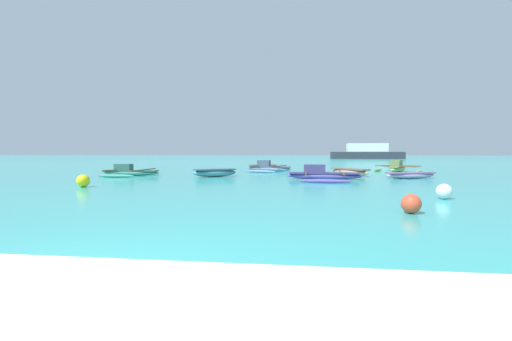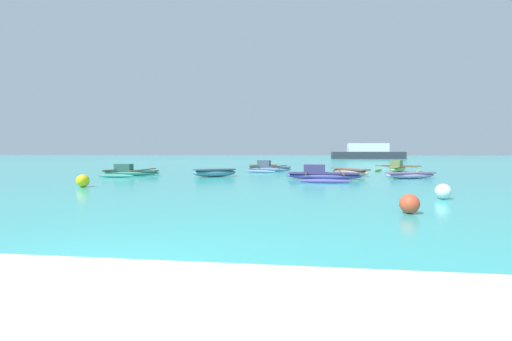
{
  "view_description": "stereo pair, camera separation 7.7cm",
  "coord_description": "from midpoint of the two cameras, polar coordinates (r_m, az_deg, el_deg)",
  "views": [
    {
      "loc": [
        2.64,
        -3.27,
        1.57
      ],
      "look_at": [
        -0.12,
        19.51,
        0.25
      ],
      "focal_mm": 24.0,
      "sensor_mm": 36.0,
      "label": 1
    },
    {
      "loc": [
        2.72,
        -3.26,
        1.57
      ],
      "look_at": [
        -0.12,
        19.51,
        0.25
      ],
      "focal_mm": 24.0,
      "sensor_mm": 36.0,
      "label": 2
    }
  ],
  "objects": [
    {
      "name": "ground_plane",
      "position": [
        4.51,
        -31.65,
        -17.57
      ],
      "size": [
        240.0,
        240.0,
        0.0
      ],
      "color": "#38ADA8"
    },
    {
      "name": "moored_boat_0",
      "position": [
        23.22,
        -20.22,
        -0.19
      ],
      "size": [
        3.87,
        3.71,
        0.74
      ],
      "rotation": [
        0.0,
        0.0,
        -0.03
      ],
      "color": "teal",
      "rests_on": "ground_plane"
    },
    {
      "name": "moored_boat_1",
      "position": [
        21.32,
        24.46,
        -0.68
      ],
      "size": [
        3.07,
        1.56,
        0.36
      ],
      "rotation": [
        0.0,
        0.0,
        0.31
      ],
      "color": "#BB97D6",
      "rests_on": "ground_plane"
    },
    {
      "name": "moored_boat_2",
      "position": [
        25.98,
        2.17,
        0.43
      ],
      "size": [
        3.53,
        4.08,
        0.86
      ],
      "rotation": [
        0.0,
        0.0,
        -0.29
      ],
      "color": "#6A83AA",
      "rests_on": "ground_plane"
    },
    {
      "name": "moored_boat_3",
      "position": [
        22.38,
        15.46,
        -0.19
      ],
      "size": [
        2.34,
        2.98,
        0.47
      ],
      "rotation": [
        0.0,
        0.0,
        -0.97
      ],
      "color": "tan",
      "rests_on": "ground_plane"
    },
    {
      "name": "moored_boat_4",
      "position": [
        19.11,
        11.1,
        -0.66
      ],
      "size": [
        4.13,
        4.65,
        0.82
      ],
      "rotation": [
        0.0,
        0.0,
        -0.06
      ],
      "color": "#6050AE",
      "rests_on": "ground_plane"
    },
    {
      "name": "moored_boat_5",
      "position": [
        27.64,
        22.65,
        0.4
      ],
      "size": [
        3.63,
        3.14,
        0.89
      ],
      "rotation": [
        0.0,
        0.0,
        1.05
      ],
      "color": "#A6C96D",
      "rests_on": "ground_plane"
    },
    {
      "name": "moored_boat_6",
      "position": [
        29.05,
        1.31,
        0.64
      ],
      "size": [
        2.55,
        1.1,
        0.4
      ],
      "rotation": [
        0.0,
        0.0,
        0.24
      ],
      "color": "#D86C6F",
      "rests_on": "ground_plane"
    },
    {
      "name": "moored_boat_7",
      "position": [
        20.87,
        -6.8,
        -0.32
      ],
      "size": [
        2.71,
        2.03,
        0.48
      ],
      "rotation": [
        0.0,
        0.0,
        0.53
      ],
      "color": "teal",
      "rests_on": "ground_plane"
    },
    {
      "name": "mooring_buoy_0",
      "position": [
        9.43,
        24.42,
        -5.07
      ],
      "size": [
        0.49,
        0.49,
        0.49
      ],
      "color": "#E54C2D",
      "rests_on": "ground_plane"
    },
    {
      "name": "mooring_buoy_1",
      "position": [
        12.71,
        28.89,
        -3.07
      ],
      "size": [
        0.5,
        0.5,
        0.5
      ],
      "color": "white",
      "rests_on": "ground_plane"
    },
    {
      "name": "mooring_buoy_2",
      "position": [
        16.59,
        -26.78,
        -1.53
      ],
      "size": [
        0.55,
        0.55,
        0.55
      ],
      "color": "yellow",
      "rests_on": "ground_plane"
    },
    {
      "name": "distant_ferry",
      "position": [
        71.07,
        18.13,
        2.86
      ],
      "size": [
        13.89,
        3.06,
        3.06
      ],
      "color": "#2D333D",
      "rests_on": "ground_plane"
    }
  ]
}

